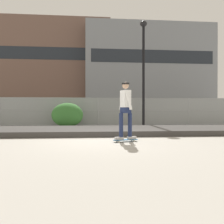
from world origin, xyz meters
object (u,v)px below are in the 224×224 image
at_px(skateboard, 126,140).
at_px(parked_car_far, 173,112).
at_px(skater, 126,107).
at_px(street_lamp, 144,61).
at_px(shrub_center, 67,115).
at_px(parked_car_near, 31,113).
at_px(parked_car_mid, 104,113).

height_order(skateboard, parked_car_far, parked_car_far).
bearing_deg(skateboard, parked_car_far, 62.57).
bearing_deg(skater, street_lamp, 72.37).
relative_size(parked_car_far, shrub_center, 2.41).
xyz_separation_m(street_lamp, parked_car_far, (3.26, 3.72, -3.28)).
bearing_deg(parked_car_near, street_lamp, -23.40).
xyz_separation_m(skateboard, parked_car_near, (-5.70, 9.97, 0.78)).
relative_size(parked_car_near, parked_car_far, 1.00).
height_order(street_lamp, shrub_center, street_lamp).
height_order(street_lamp, parked_car_mid, street_lamp).
height_order(parked_car_near, parked_car_mid, same).
relative_size(street_lamp, shrub_center, 3.50).
bearing_deg(skater, shrub_center, 111.69).
bearing_deg(parked_car_mid, skateboard, -88.77).
bearing_deg(skater, skateboard, 26.57).
distance_m(parked_car_mid, shrub_center, 4.11).
relative_size(skater, street_lamp, 0.28).
xyz_separation_m(skater, parked_car_mid, (-0.21, 9.85, -0.28)).
distance_m(street_lamp, parked_car_far, 5.94).
distance_m(skater, parked_car_mid, 9.86).
height_order(skateboard, shrub_center, shrub_center).
relative_size(parked_car_near, parked_car_mid, 1.02).
bearing_deg(parked_car_far, parked_car_mid, -175.19).
distance_m(skateboard, parked_car_near, 11.51).
distance_m(skateboard, shrub_center, 7.03).
relative_size(skateboard, parked_car_far, 0.18).
distance_m(skateboard, street_lamp, 8.03).
bearing_deg(parked_car_far, street_lamp, -131.19).
bearing_deg(parked_car_far, skateboard, -117.43).
xyz_separation_m(parked_car_mid, shrub_center, (-2.38, -3.35, -0.11)).
xyz_separation_m(skateboard, street_lamp, (2.10, 6.60, 4.06)).
distance_m(skateboard, parked_car_mid, 9.89).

